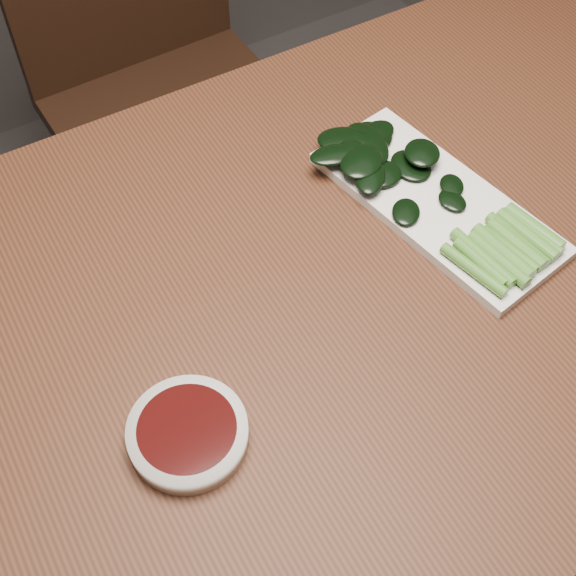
{
  "coord_description": "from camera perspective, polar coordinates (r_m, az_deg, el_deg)",
  "views": [
    {
      "loc": [
        -0.31,
        -0.46,
        1.51
      ],
      "look_at": [
        -0.04,
        0.01,
        0.76
      ],
      "focal_mm": 50.0,
      "sensor_mm": 36.0,
      "label": 1
    }
  ],
  "objects": [
    {
      "name": "sauce_bowl",
      "position": [
        0.83,
        -7.14,
        -10.21
      ],
      "size": [
        0.12,
        0.12,
        0.03
      ],
      "color": "silver",
      "rests_on": "table"
    },
    {
      "name": "chair_far",
      "position": [
        1.63,
        -9.19,
        14.47
      ],
      "size": [
        0.46,
        0.46,
        0.89
      ],
      "rotation": [
        0.0,
        0.0,
        0.03
      ],
      "color": "black",
      "rests_on": "ground"
    },
    {
      "name": "serving_plate",
      "position": [
        1.03,
        10.56,
        5.95
      ],
      "size": [
        0.2,
        0.35,
        0.01
      ],
      "rotation": [
        0.0,
        0.0,
        0.18
      ],
      "color": "silver",
      "rests_on": "table"
    },
    {
      "name": "ground",
      "position": [
        1.6,
        1.44,
        -15.97
      ],
      "size": [
        6.0,
        6.0,
        0.0
      ],
      "primitive_type": "plane",
      "color": "#333030",
      "rests_on": "ground"
    },
    {
      "name": "gai_lan",
      "position": [
        1.02,
        9.17,
        7.18
      ],
      "size": [
        0.2,
        0.34,
        0.02
      ],
      "color": "#4C872E",
      "rests_on": "serving_plate"
    },
    {
      "name": "table",
      "position": [
        1.0,
        2.24,
        -2.38
      ],
      "size": [
        1.4,
        0.8,
        0.75
      ],
      "color": "#452313",
      "rests_on": "ground"
    }
  ]
}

